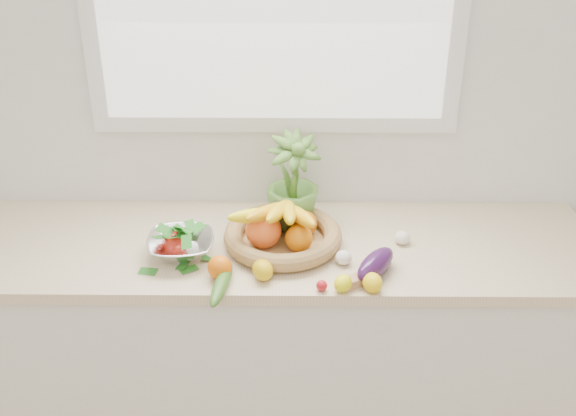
{
  "coord_description": "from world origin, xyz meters",
  "views": [
    {
      "loc": [
        0.07,
        -0.18,
        2.23
      ],
      "look_at": [
        0.05,
        1.93,
        1.05
      ],
      "focal_mm": 45.0,
      "sensor_mm": 36.0,
      "label": 1
    }
  ],
  "objects_px": {
    "cucumber": "(222,284)",
    "eggplant": "(376,264)",
    "fruit_basket": "(282,230)",
    "apple": "(174,243)",
    "colander_with_spinach": "(181,241)",
    "potted_herb": "(293,181)"
  },
  "relations": [
    {
      "from": "eggplant",
      "to": "cucumber",
      "type": "bearing_deg",
      "value": -169.73
    },
    {
      "from": "eggplant",
      "to": "colander_with_spinach",
      "type": "bearing_deg",
      "value": 170.84
    },
    {
      "from": "eggplant",
      "to": "fruit_basket",
      "type": "height_order",
      "value": "fruit_basket"
    },
    {
      "from": "cucumber",
      "to": "fruit_basket",
      "type": "height_order",
      "value": "fruit_basket"
    },
    {
      "from": "eggplant",
      "to": "fruit_basket",
      "type": "bearing_deg",
      "value": 149.13
    },
    {
      "from": "apple",
      "to": "eggplant",
      "type": "height_order",
      "value": "apple"
    },
    {
      "from": "apple",
      "to": "cucumber",
      "type": "height_order",
      "value": "apple"
    },
    {
      "from": "eggplant",
      "to": "fruit_basket",
      "type": "relative_size",
      "value": 0.39
    },
    {
      "from": "cucumber",
      "to": "fruit_basket",
      "type": "xyz_separation_m",
      "value": [
        0.18,
        0.27,
        0.03
      ]
    },
    {
      "from": "apple",
      "to": "cucumber",
      "type": "xyz_separation_m",
      "value": [
        0.18,
        -0.21,
        -0.02
      ]
    },
    {
      "from": "eggplant",
      "to": "colander_with_spinach",
      "type": "height_order",
      "value": "colander_with_spinach"
    },
    {
      "from": "eggplant",
      "to": "fruit_basket",
      "type": "xyz_separation_m",
      "value": [
        -0.3,
        0.18,
        0.02
      ]
    },
    {
      "from": "colander_with_spinach",
      "to": "cucumber",
      "type": "bearing_deg",
      "value": -51.54
    },
    {
      "from": "cucumber",
      "to": "eggplant",
      "type": "bearing_deg",
      "value": 10.27
    },
    {
      "from": "fruit_basket",
      "to": "colander_with_spinach",
      "type": "xyz_separation_m",
      "value": [
        -0.34,
        -0.08,
        0.0
      ]
    },
    {
      "from": "cucumber",
      "to": "fruit_basket",
      "type": "distance_m",
      "value": 0.33
    },
    {
      "from": "apple",
      "to": "colander_with_spinach",
      "type": "bearing_deg",
      "value": -34.38
    },
    {
      "from": "apple",
      "to": "potted_herb",
      "type": "distance_m",
      "value": 0.47
    },
    {
      "from": "eggplant",
      "to": "colander_with_spinach",
      "type": "relative_size",
      "value": 0.82
    },
    {
      "from": "potted_herb",
      "to": "cucumber",
      "type": "bearing_deg",
      "value": -117.73
    },
    {
      "from": "fruit_basket",
      "to": "apple",
      "type": "bearing_deg",
      "value": -170.27
    },
    {
      "from": "potted_herb",
      "to": "fruit_basket",
      "type": "xyz_separation_m",
      "value": [
        -0.04,
        -0.15,
        -0.11
      ]
    }
  ]
}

